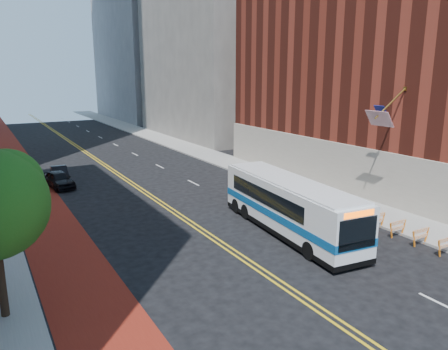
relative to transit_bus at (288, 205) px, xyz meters
The scene contains 13 objects.
ground 9.46m from the transit_bus, 118.76° to the right, with size 160.00×160.00×0.00m, color black.
sidewalk_right 23.17m from the transit_bus, 70.99° to the left, with size 4.00×140.00×0.15m, color gray.
bus_lane_paint 25.27m from the transit_bus, 119.92° to the left, with size 3.60×140.00×0.01m, color maroon.
center_line_inner 22.41m from the transit_bus, 102.02° to the left, with size 0.14×140.00×0.01m, color gold.
center_line_outer 22.33m from the transit_bus, 101.12° to the left, with size 0.14×140.00×0.01m, color gold.
lane_dashes 29.90m from the transit_bus, 89.37° to the left, with size 0.14×98.20×0.01m.
brick_building 20.13m from the transit_bus, 12.43° to the left, with size 18.73×36.00×22.00m.
midrise_right_near 47.59m from the transit_bus, 65.07° to the left, with size 18.00×26.00×40.00m, color slate.
construction_barriers 7.05m from the transit_bus, 42.66° to the right, with size 1.42×10.91×1.00m.
transit_bus is the anchor object (origin of this frame).
car_a 20.82m from the transit_bus, 119.60° to the left, with size 1.69×4.20×1.43m, color black.
car_b 22.98m from the transit_bus, 115.21° to the left, with size 1.34×3.85×1.27m, color black.
car_c 34.86m from the transit_bus, 113.29° to the left, with size 1.86×4.57×1.33m, color black.
Camera 1 is at (-11.53, -11.88, 9.58)m, focal length 35.00 mm.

